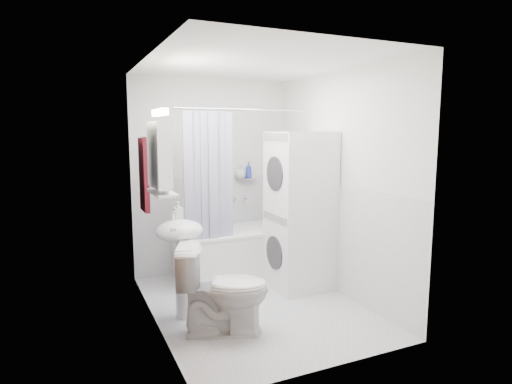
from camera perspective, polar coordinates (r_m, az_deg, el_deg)
name	(u,v)px	position (r m, az deg, el deg)	size (l,w,h in m)	color
floor	(255,305)	(4.52, -0.14, -14.83)	(2.60, 2.60, 0.00)	#B9B9BD
room_walls	(255,160)	(4.17, -0.15, 4.32)	(2.60, 2.60, 2.60)	silver
wainscot	(244,241)	(4.58, -1.66, -6.59)	(1.98, 2.58, 2.58)	white
door	(173,229)	(3.42, -10.98, -4.92)	(0.05, 2.00, 2.00)	brown
bathtub	(240,250)	(5.29, -2.20, -7.70)	(1.53, 0.72, 0.58)	white
tub_spout	(244,198)	(5.54, -1.60, -0.82)	(0.04, 0.04, 0.12)	silver
curtain_rod	(249,110)	(4.82, -0.92, 10.93)	(0.02, 0.02, 1.71)	silver
shower_curtain	(209,179)	(4.67, -6.31, 1.76)	(0.55, 0.02, 1.45)	#141848
sink	(180,246)	(4.08, -10.05, -7.08)	(0.44, 0.37, 1.04)	white
medicine_cabinet	(159,153)	(3.99, -12.75, 5.07)	(0.13, 0.50, 0.71)	white
shelf	(162,193)	(4.02, -12.38, -0.12)	(0.18, 0.54, 0.03)	silver
shower_caddy	(248,179)	(5.52, -1.09, 1.73)	(0.22, 0.06, 0.02)	silver
towel	(144,173)	(4.63, -14.71, 2.46)	(0.07, 0.33, 0.79)	#560E21
washer_dryer	(299,211)	(4.81, 5.81, -2.51)	(0.64, 0.63, 1.76)	white
toilet	(223,290)	(3.84, -4.37, -12.86)	(0.44, 0.80, 0.78)	white
soap_pump	(178,215)	(4.25, -10.33, -3.06)	(0.08, 0.17, 0.08)	gray
shelf_bottle	(166,190)	(3.87, -11.94, 0.29)	(0.07, 0.18, 0.07)	gray
shelf_cup	(159,185)	(4.13, -12.76, 0.96)	(0.10, 0.09, 0.10)	gray
shampoo_a	(240,174)	(5.47, -2.14, 2.47)	(0.13, 0.17, 0.13)	gray
shampoo_b	(249,175)	(5.52, -0.98, 2.26)	(0.08, 0.21, 0.08)	#2A3EAA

